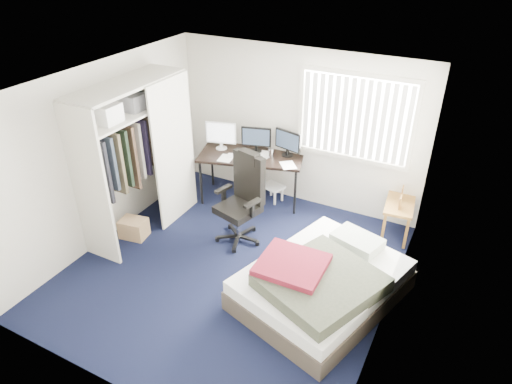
{
  "coord_description": "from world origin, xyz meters",
  "views": [
    {
      "loc": [
        2.47,
        -4.07,
        3.98
      ],
      "look_at": [
        0.15,
        0.4,
        1.02
      ],
      "focal_mm": 32.0,
      "sensor_mm": 36.0,
      "label": 1
    }
  ],
  "objects_px": {
    "nightstand": "(400,205)",
    "desk": "(252,153)",
    "bed": "(321,282)",
    "office_chair": "(242,207)"
  },
  "relations": [
    {
      "from": "office_chair",
      "to": "bed",
      "type": "xyz_separation_m",
      "value": [
        1.47,
        -0.72,
        -0.23
      ]
    },
    {
      "from": "office_chair",
      "to": "nightstand",
      "type": "bearing_deg",
      "value": 30.16
    },
    {
      "from": "bed",
      "to": "desk",
      "type": "bearing_deg",
      "value": 136.61
    },
    {
      "from": "nightstand",
      "to": "desk",
      "type": "bearing_deg",
      "value": -177.73
    },
    {
      "from": "office_chair",
      "to": "nightstand",
      "type": "height_order",
      "value": "office_chair"
    },
    {
      "from": "desk",
      "to": "office_chair",
      "type": "bearing_deg",
      "value": -69.19
    },
    {
      "from": "desk",
      "to": "nightstand",
      "type": "distance_m",
      "value": 2.4
    },
    {
      "from": "nightstand",
      "to": "bed",
      "type": "distance_m",
      "value": 1.94
    },
    {
      "from": "desk",
      "to": "nightstand",
      "type": "height_order",
      "value": "desk"
    },
    {
      "from": "nightstand",
      "to": "bed",
      "type": "bearing_deg",
      "value": -105.01
    }
  ]
}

